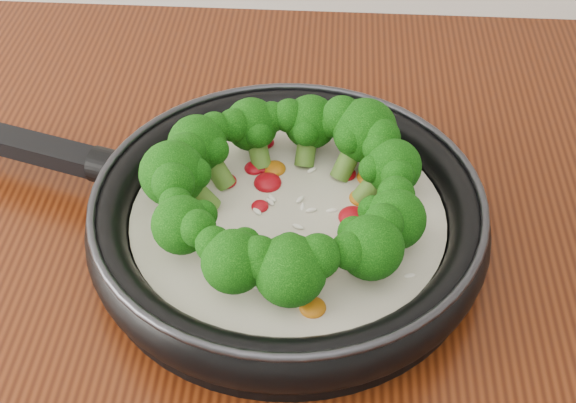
{
  "coord_description": "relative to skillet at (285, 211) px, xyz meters",
  "views": [
    {
      "loc": [
        -0.03,
        0.6,
        1.4
      ],
      "look_at": [
        -0.07,
        1.08,
        0.95
      ],
      "focal_mm": 49.23,
      "sensor_mm": 36.0,
      "label": 1
    }
  ],
  "objects": [
    {
      "name": "skillet",
      "position": [
        0.0,
        0.0,
        0.0
      ],
      "size": [
        0.56,
        0.42,
        0.1
      ],
      "color": "black",
      "rests_on": "counter"
    }
  ]
}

